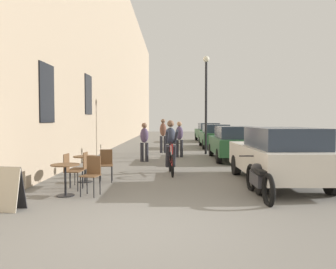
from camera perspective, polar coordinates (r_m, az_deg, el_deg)
ground_plane at (r=5.47m, az=-4.00°, el=-15.85°), size 88.00×88.00×0.00m
building_facade_left at (r=20.04m, az=-10.90°, el=14.97°), size 0.54×68.00×12.12m
cafe_table_near at (r=7.95m, az=-17.11°, el=-6.29°), size 0.64×0.64×0.72m
cafe_chair_near_toward_street at (r=7.87m, az=-12.87°, el=-6.37°), size 0.45×0.45×0.89m
cafe_chair_near_toward_wall at (r=8.59m, az=-16.27°, el=-5.66°), size 0.41×0.41×0.89m
cafe_table_mid at (r=9.57m, az=-13.97°, el=-4.78°), size 0.64×0.64×0.72m
cafe_chair_mid_toward_street at (r=9.52m, az=-10.51°, el=-4.81°), size 0.43×0.43×0.89m
cafe_chair_mid_toward_wall at (r=8.94m, az=-14.53°, el=-5.32°), size 0.40×0.40×0.89m
sandwich_board_sign at (r=7.13m, az=-25.58°, el=-8.30°), size 0.61×0.46×0.84m
cyclist_on_bicycle at (r=10.71m, az=0.48°, el=-2.38°), size 0.52×1.76×1.74m
pedestrian_near at (r=13.79m, az=-4.06°, el=-0.90°), size 0.36×0.26×1.60m
pedestrian_mid at (r=15.39m, az=1.95°, el=-0.45°), size 0.35×0.26×1.64m
pedestrian_far at (r=17.42m, az=-0.85°, el=0.14°), size 0.38×0.30×1.77m
street_lamp at (r=16.92m, az=6.51°, el=7.20°), size 0.32×0.32×4.90m
parked_car_nearest at (r=9.41m, az=18.29°, el=-3.31°), size 1.86×4.31×1.52m
parked_car_second at (r=14.65m, az=11.03°, el=-1.33°), size 1.75×4.09×1.45m
parked_car_third at (r=20.89m, az=7.98°, el=-0.18°), size 1.75×4.07×1.44m
parked_car_fourth at (r=26.95m, az=6.81°, el=0.45°), size 1.84×4.16×1.46m
parked_motorcycle at (r=7.78m, az=15.25°, el=-7.34°), size 0.62×2.15×0.92m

